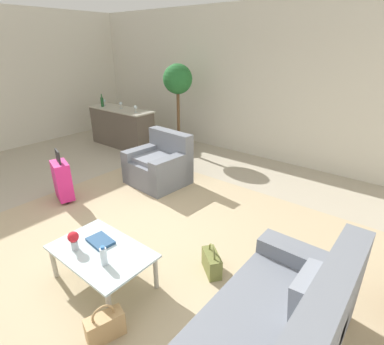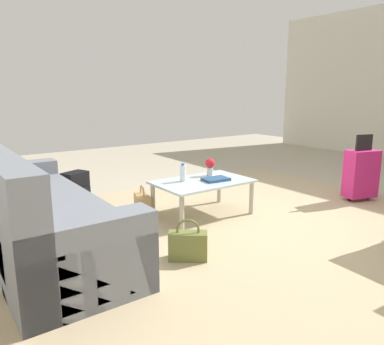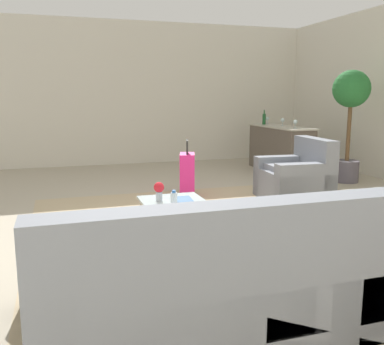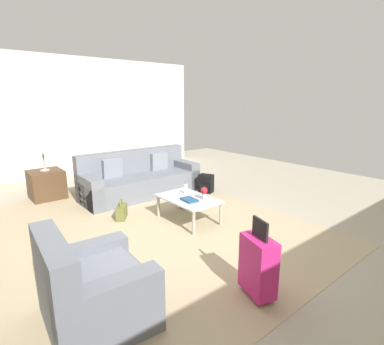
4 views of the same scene
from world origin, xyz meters
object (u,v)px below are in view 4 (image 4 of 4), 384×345
flower_vase (204,192)px  backpack_black (206,184)px  handbag_tan (186,200)px  water_bottle (186,189)px  handbag_olive (122,212)px  coffee_table (188,201)px  armchair (90,294)px  table_lamp (42,147)px  side_table (47,184)px  couch (139,180)px  coffee_table_book (189,200)px  suitcase_magenta (258,265)px

flower_vase → backpack_black: flower_vase is taller
handbag_tan → water_bottle: bearing=140.3°
handbag_olive → coffee_table: bearing=-133.5°
coffee_table → armchair: bearing=120.8°
table_lamp → flower_vase: bearing=-151.3°
coffee_table → handbag_tan: coffee_table is taller
backpack_black → flower_vase: bearing=136.8°
armchair → flower_vase: size_ratio=4.90×
side_table → water_bottle: bearing=-148.4°
armchair → coffee_table: armchair is taller
coffee_table → couch: bearing=-3.2°
couch → side_table: 1.89m
coffee_table_book → side_table: size_ratio=0.44×
flower_vase → handbag_tan: 0.90m
handbag_tan → couch: bearing=13.2°
coffee_table_book → side_table: 3.25m
flower_vase → water_bottle: bearing=6.8°
table_lamp → suitcase_magenta: size_ratio=0.72×
coffee_table → backpack_black: 1.64m
couch → table_lamp: (1.00, 1.60, 0.75)m
armchair → suitcase_magenta: (-0.70, -1.47, 0.05)m
side_table → table_lamp: (0.00, 0.00, 0.77)m
suitcase_magenta → backpack_black: bearing=-33.6°
armchair → side_table: bearing=-9.3°
water_bottle → side_table: 3.06m
suitcase_magenta → handbag_tan: 2.79m
flower_vase → handbag_olive: bearing=44.2°
table_lamp → suitcase_magenta: bearing=-170.5°
table_lamp → backpack_black: 3.43m
flower_vase → backpack_black: (1.22, -1.14, -0.34)m
coffee_table_book → flower_vase: 0.27m
couch → handbag_tan: couch is taller
couch → handbag_tan: size_ratio=6.94×
handbag_tan → table_lamp: bearing=40.1°
water_bottle → handbag_olive: 1.16m
coffee_table → backpack_black: bearing=-52.3°
handbag_olive → backpack_black: backpack_black is taller
table_lamp → coffee_table_book: bearing=-154.1°
coffee_table → handbag_olive: (0.79, 0.83, -0.23)m
coffee_table_book → table_lamp: (2.92, 1.42, 0.64)m
coffee_table → handbag_olive: size_ratio=2.95×
suitcase_magenta → flower_vase: bearing=-25.5°
water_bottle → coffee_table_book: bearing=150.6°
couch → suitcase_magenta: size_ratio=2.92×
couch → table_lamp: table_lamp is taller
side_table → backpack_black: 3.32m
coffee_table → suitcase_magenta: size_ratio=1.24×
table_lamp → backpack_black: bearing=-122.9°
handbag_tan → flower_vase: bearing=162.5°
couch → flower_vase: couch is taller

